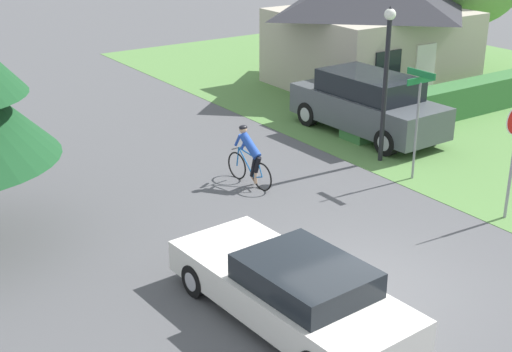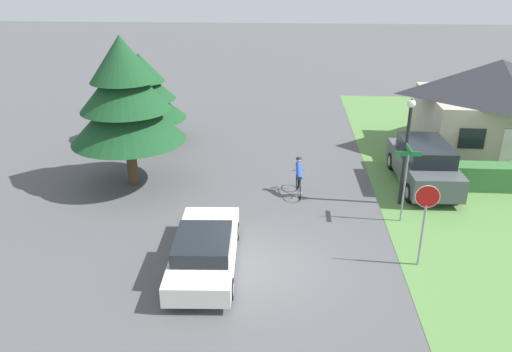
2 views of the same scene
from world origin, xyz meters
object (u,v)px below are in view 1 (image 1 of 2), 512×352
sedan_left_lane (292,290)px  street_lamp (386,67)px  parked_suv_right (368,104)px  street_name_sign (418,105)px  cottage_house (372,23)px  cyclist (250,157)px

sedan_left_lane → street_lamp: (6.70, 4.85, 1.98)m
parked_suv_right → street_lamp: (-1.25, -1.92, 1.67)m
street_lamp → street_name_sign: (-0.24, -1.42, -0.66)m
parked_suv_right → street_name_sign: 3.79m
parked_suv_right → street_name_sign: (-1.49, -3.34, 1.01)m
cottage_house → street_name_sign: (-5.63, -7.71, -0.39)m
cottage_house → street_lamp: (-5.40, -6.30, 0.27)m
cyclist → street_name_sign: size_ratio=0.61×
cottage_house → parked_suv_right: (-4.14, -4.37, -1.39)m
street_name_sign → cyclist: bearing=150.6°
cottage_house → sedan_left_lane: bearing=-136.4°
cyclist → parked_suv_right: 5.28m
sedan_left_lane → cottage_house: bearing=-50.5°
street_name_sign → sedan_left_lane: bearing=-152.0°
street_lamp → street_name_sign: 1.58m
cyclist → street_lamp: (3.86, -0.62, 1.88)m
cottage_house → street_lamp: cottage_house is taller
street_lamp → cottage_house: bearing=49.4°
parked_suv_right → street_name_sign: street_name_sign is taller
street_lamp → cyclist: bearing=170.8°
sedan_left_lane → cyclist: 6.17m
sedan_left_lane → cyclist: bearing=-30.6°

